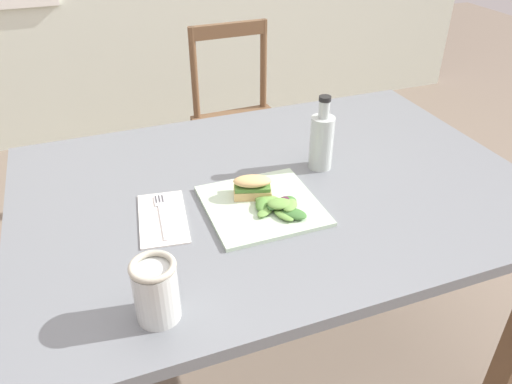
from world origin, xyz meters
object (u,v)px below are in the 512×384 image
object	(u,v)px
sandwich_half_front	(252,186)
bottle_cold_brew	(321,144)
fork_on_napkin	(162,213)
dining_table	(275,220)
mason_jar_iced_tea	(156,293)
plate_lunch	(262,205)
chair_wooden_far	(241,123)

from	to	relation	value
sandwich_half_front	bottle_cold_brew	bearing A→B (deg)	20.37
fork_on_napkin	dining_table	bearing A→B (deg)	5.54
sandwich_half_front	bottle_cold_brew	xyz separation A→B (m)	(0.23, 0.09, 0.03)
fork_on_napkin	mason_jar_iced_tea	xyz separation A→B (m)	(-0.07, -0.32, 0.05)
sandwich_half_front	bottle_cold_brew	distance (m)	0.25
plate_lunch	sandwich_half_front	world-z (taller)	sandwich_half_front
chair_wooden_far	fork_on_napkin	bearing A→B (deg)	-118.50
plate_lunch	fork_on_napkin	distance (m)	0.24
dining_table	mason_jar_iced_tea	distance (m)	0.54
chair_wooden_far	mason_jar_iced_tea	distance (m)	1.50
mason_jar_iced_tea	dining_table	bearing A→B (deg)	42.51
chair_wooden_far	sandwich_half_front	size ratio (longest dim) A/B	8.29
dining_table	fork_on_napkin	world-z (taller)	fork_on_napkin
dining_table	sandwich_half_front	size ratio (longest dim) A/B	12.72
chair_wooden_far	plate_lunch	size ratio (longest dim) A/B	3.23
bottle_cold_brew	mason_jar_iced_tea	bearing A→B (deg)	-143.64
chair_wooden_far	sandwich_half_front	world-z (taller)	chair_wooden_far
chair_wooden_far	plate_lunch	xyz separation A→B (m)	(-0.31, -1.06, 0.30)
bottle_cold_brew	plate_lunch	bearing A→B (deg)	-150.21
fork_on_napkin	bottle_cold_brew	xyz separation A→B (m)	(0.46, 0.07, 0.07)
dining_table	mason_jar_iced_tea	size ratio (longest dim) A/B	10.55
plate_lunch	mason_jar_iced_tea	world-z (taller)	mason_jar_iced_tea
mason_jar_iced_tea	chair_wooden_far	bearing A→B (deg)	65.02
sandwich_half_front	dining_table	bearing A→B (deg)	28.20
dining_table	fork_on_napkin	distance (m)	0.33
mason_jar_iced_tea	plate_lunch	bearing A→B (deg)	40.55
mason_jar_iced_tea	bottle_cold_brew	bearing A→B (deg)	36.36
fork_on_napkin	bottle_cold_brew	distance (m)	0.47
chair_wooden_far	bottle_cold_brew	xyz separation A→B (m)	(-0.09, -0.94, 0.36)
bottle_cold_brew	mason_jar_iced_tea	world-z (taller)	bottle_cold_brew
chair_wooden_far	sandwich_half_front	xyz separation A→B (m)	(-0.32, -1.02, 0.33)
dining_table	plate_lunch	xyz separation A→B (m)	(-0.07, -0.09, 0.12)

